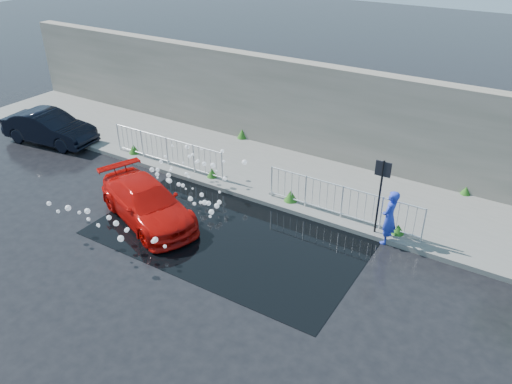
{
  "coord_description": "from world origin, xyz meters",
  "views": [
    {
      "loc": [
        7.71,
        -9.23,
        8.5
      ],
      "look_at": [
        0.72,
        2.01,
        1.0
      ],
      "focal_mm": 35.0,
      "sensor_mm": 36.0,
      "label": 1
    }
  ],
  "objects_px": {
    "dark_car": "(49,128)",
    "person": "(389,217)",
    "sign_post": "(381,186)",
    "red_car": "(147,203)"
  },
  "relations": [
    {
      "from": "sign_post",
      "to": "dark_car",
      "type": "bearing_deg",
      "value": -177.94
    },
    {
      "from": "red_car",
      "to": "person",
      "type": "relative_size",
      "value": 2.47
    },
    {
      "from": "sign_post",
      "to": "person",
      "type": "distance_m",
      "value": 0.97
    },
    {
      "from": "sign_post",
      "to": "dark_car",
      "type": "height_order",
      "value": "sign_post"
    },
    {
      "from": "red_car",
      "to": "person",
      "type": "xyz_separation_m",
      "value": [
        6.76,
        2.75,
        0.24
      ]
    },
    {
      "from": "dark_car",
      "to": "person",
      "type": "height_order",
      "value": "person"
    },
    {
      "from": "red_car",
      "to": "dark_car",
      "type": "xyz_separation_m",
      "value": [
        -7.55,
        2.35,
        0.06
      ]
    },
    {
      "from": "dark_car",
      "to": "person",
      "type": "bearing_deg",
      "value": -96.44
    },
    {
      "from": "sign_post",
      "to": "person",
      "type": "relative_size",
      "value": 1.48
    },
    {
      "from": "red_car",
      "to": "dark_car",
      "type": "distance_m",
      "value": 7.91
    }
  ]
}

